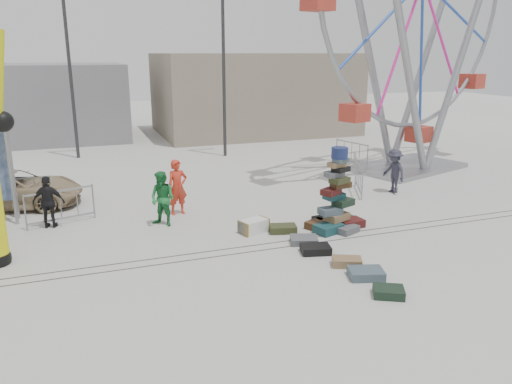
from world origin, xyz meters
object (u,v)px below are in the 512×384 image
object	(u,v)px
barricade_dummy_b	(19,194)
pedestrian_green	(163,199)
pedestrian_black	(49,202)
barricade_dummy_c	(61,207)
pedestrian_grey	(394,171)
suitcase_tower	(336,206)
pedestrian_red	(177,187)
lamp_post_right	(226,64)
barricade_wheel_front	(359,178)
barricade_wheel_back	(351,153)
parked_suv	(12,189)
steamer_trunk	(254,226)
ferris_wheel	(421,6)
lamp_post_left	(72,65)

from	to	relation	value
barricade_dummy_b	pedestrian_green	size ratio (longest dim) A/B	1.21
pedestrian_black	barricade_dummy_c	bearing A→B (deg)	-130.88
pedestrian_grey	barricade_dummy_c	bearing A→B (deg)	-97.33
barricade_dummy_b	pedestrian_black	size ratio (longest dim) A/B	1.27
suitcase_tower	pedestrian_green	bearing A→B (deg)	143.04
pedestrian_red	pedestrian_green	world-z (taller)	pedestrian_red
barricade_dummy_b	pedestrian_red	world-z (taller)	pedestrian_red
lamp_post_right	barricade_dummy_b	bearing A→B (deg)	-144.92
barricade_wheel_front	barricade_wheel_back	size ratio (longest dim) A/B	1.00
barricade_wheel_back	parked_suv	world-z (taller)	parked_suv
suitcase_tower	barricade_dummy_c	xyz separation A→B (m)	(-7.63, 3.13, -0.13)
suitcase_tower	barricade_wheel_front	xyz separation A→B (m)	(2.71, 3.18, -0.13)
barricade_dummy_b	pedestrian_green	bearing A→B (deg)	-32.73
lamp_post_right	pedestrian_red	bearing A→B (deg)	-116.13
suitcase_tower	pedestrian_grey	bearing A→B (deg)	20.66
lamp_post_right	pedestrian_black	size ratio (longest dim) A/B	5.09
lamp_post_right	barricade_wheel_front	world-z (taller)	lamp_post_right
barricade_dummy_b	pedestrian_green	distance (m)	5.27
barricade_dummy_b	parked_suv	bearing A→B (deg)	124.21
pedestrian_red	pedestrian_grey	size ratio (longest dim) A/B	1.09
pedestrian_grey	parked_suv	distance (m)	13.39
suitcase_tower	steamer_trunk	size ratio (longest dim) A/B	2.98
ferris_wheel	pedestrian_red	xyz separation A→B (m)	(-10.93, -2.90, -6.00)
pedestrian_black	steamer_trunk	bearing A→B (deg)	171.58
barricade_dummy_c	pedestrian_grey	xyz separation A→B (m)	(11.55, -0.38, 0.27)
barricade_dummy_b	barricade_wheel_back	xyz separation A→B (m)	(13.83, 2.28, 0.00)
lamp_post_right	pedestrian_red	world-z (taller)	lamp_post_right
suitcase_tower	barricade_dummy_b	distance (m)	10.32
ferris_wheel	pedestrian_green	distance (m)	13.62
pedestrian_red	pedestrian_grey	world-z (taller)	pedestrian_red
ferris_wheel	barricade_dummy_b	size ratio (longest dim) A/B	6.99
pedestrian_green	pedestrian_black	world-z (taller)	pedestrian_green
barricade_wheel_back	pedestrian_red	bearing A→B (deg)	-77.51
barricade_dummy_b	lamp_post_right	bearing A→B (deg)	39.49
barricade_wheel_front	pedestrian_grey	distance (m)	1.31
lamp_post_left	suitcase_tower	distance (m)	15.63
barricade_wheel_back	pedestrian_black	distance (m)	13.59
lamp_post_right	pedestrian_red	xyz separation A→B (m)	(-4.20, -8.57, -3.59)
lamp_post_right	parked_suv	xyz separation A→B (m)	(-9.27, -5.94, -3.86)
pedestrian_green	pedestrian_grey	world-z (taller)	pedestrian_green
lamp_post_right	barricade_dummy_c	world-z (taller)	lamp_post_right
barricade_wheel_back	pedestrian_grey	distance (m)	4.79
lamp_post_left	barricade_wheel_front	bearing A→B (deg)	-47.02
lamp_post_left	barricade_dummy_b	distance (m)	9.45
lamp_post_right	suitcase_tower	xyz separation A→B (m)	(-0.10, -11.50, -3.80)
pedestrian_black	barricade_wheel_front	bearing A→B (deg)	-163.07
pedestrian_green	parked_suv	size ratio (longest dim) A/B	0.37
suitcase_tower	ferris_wheel	world-z (taller)	ferris_wheel
steamer_trunk	barricade_dummy_c	world-z (taller)	barricade_dummy_c
lamp_post_left	suitcase_tower	bearing A→B (deg)	-62.92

